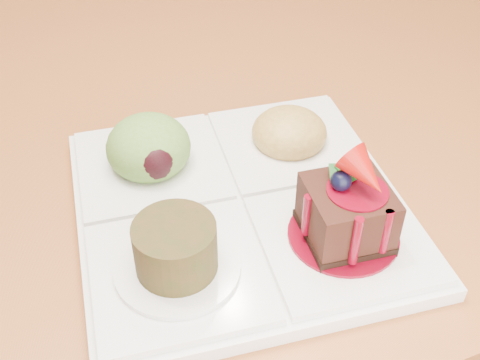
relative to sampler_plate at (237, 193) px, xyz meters
name	(u,v)px	position (x,y,z in m)	size (l,w,h in m)	color
ground	(143,243)	(0.03, 0.72, -0.77)	(6.00, 6.00, 0.00)	#5A2C19
sampler_plate	(237,193)	(0.00, 0.00, 0.00)	(0.28, 0.28, 0.10)	white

